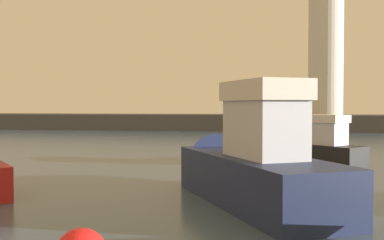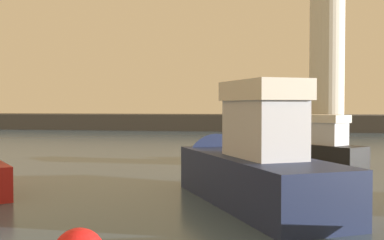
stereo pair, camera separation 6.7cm
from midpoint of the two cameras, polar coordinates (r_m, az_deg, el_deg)
ground_plane at (r=28.67m, az=3.41°, el=-4.12°), size 220.00×220.00×0.00m
breakwater at (r=55.78m, az=6.38°, el=-0.29°), size 80.32×6.71×1.89m
lighthouse at (r=56.55m, az=16.09°, el=9.54°), size 3.95×3.95×18.51m
motorboat_1 at (r=14.72m, az=6.11°, el=-5.36°), size 6.24×8.97×3.98m
motorboat_2 at (r=24.20m, az=14.02°, el=-3.29°), size 5.37×5.25×2.67m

